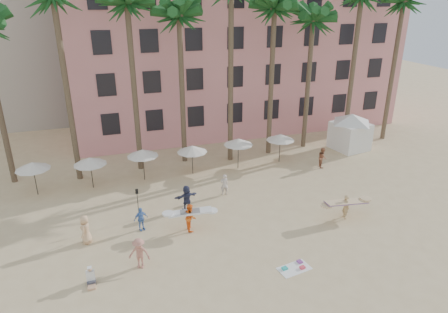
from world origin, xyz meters
name	(u,v)px	position (x,y,z in m)	size (l,w,h in m)	color
ground	(263,258)	(0.00, 0.00, 0.00)	(120.00, 120.00, 0.00)	#D1B789
pink_hotel	(231,52)	(7.00, 26.00, 8.00)	(35.00, 14.00, 16.00)	pink
palm_row	(199,8)	(0.51, 15.00, 12.97)	(44.40, 5.40, 16.30)	brown
umbrella_row	(168,151)	(-3.00, 12.50, 2.33)	(22.50, 2.70, 2.73)	#332B23
cabana	(351,128)	(14.86, 13.52, 2.07)	(5.21, 5.21, 3.50)	white
beach_towel	(295,268)	(1.32, -1.37, 0.03)	(1.94, 1.28, 0.14)	white
carrier_yellow	(346,205)	(7.02, 2.41, 0.97)	(3.03, 0.76, 1.70)	tan
carrier_white	(190,216)	(-3.20, 4.22, 0.96)	(2.84, 1.23, 1.81)	orange
beachgoers	(191,206)	(-2.81, 5.67, 0.89)	(20.43, 10.16, 1.84)	tan
paddle	(138,200)	(-6.18, 6.58, 1.41)	(0.18, 0.04, 2.23)	black
seated_man	(91,278)	(-9.33, 0.76, 0.34)	(0.44, 0.76, 0.99)	#3F3F4C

